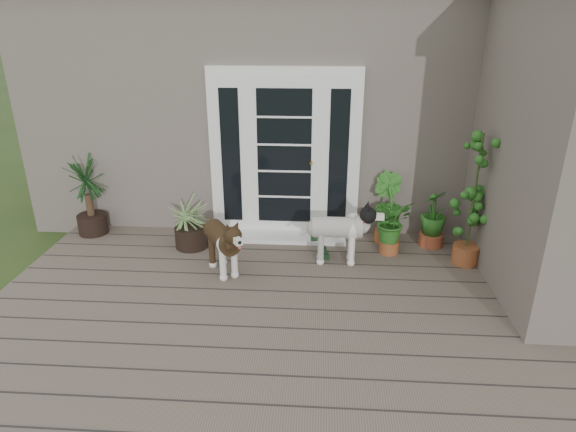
{
  "coord_description": "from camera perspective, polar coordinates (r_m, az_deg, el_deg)",
  "views": [
    {
      "loc": [
        0.24,
        -3.45,
        2.82
      ],
      "look_at": [
        -0.1,
        1.75,
        0.7
      ],
      "focal_mm": 30.75,
      "sensor_mm": 36.0,
      "label": 1
    }
  ],
  "objects": [
    {
      "name": "deck",
      "position": [
        4.74,
        0.13,
        -13.45
      ],
      "size": [
        6.2,
        4.6,
        0.12
      ],
      "primitive_type": "cube",
      "color": "#6B5B4C",
      "rests_on": "ground"
    },
    {
      "name": "house_main",
      "position": [
        8.2,
        2.09,
        13.22
      ],
      "size": [
        7.4,
        4.0,
        3.1
      ],
      "primitive_type": "cube",
      "color": "#665E54",
      "rests_on": "ground"
    },
    {
      "name": "door_unit",
      "position": [
        6.28,
        -0.4,
        7.14
      ],
      "size": [
        1.9,
        0.14,
        2.15
      ],
      "primitive_type": "cube",
      "color": "white",
      "rests_on": "deck"
    },
    {
      "name": "door_step",
      "position": [
        6.45,
        -0.5,
        -2.37
      ],
      "size": [
        1.6,
        0.4,
        0.05
      ],
      "primitive_type": "cube",
      "color": "white",
      "rests_on": "deck"
    },
    {
      "name": "brindle_dog",
      "position": [
        5.55,
        -7.59,
        -3.54
      ],
      "size": [
        0.68,
        0.81,
        0.63
      ],
      "primitive_type": null,
      "rotation": [
        0.0,
        0.0,
        3.7
      ],
      "color": "#402B17",
      "rests_on": "deck"
    },
    {
      "name": "white_dog",
      "position": [
        5.75,
        5.67,
        -2.4
      ],
      "size": [
        0.78,
        0.33,
        0.65
      ],
      "primitive_type": null,
      "rotation": [
        0.0,
        0.0,
        -1.57
      ],
      "color": "silver",
      "rests_on": "deck"
    },
    {
      "name": "spider_plant",
      "position": [
        6.2,
        -11.26,
        -0.49
      ],
      "size": [
        0.77,
        0.77,
        0.72
      ],
      "primitive_type": null,
      "rotation": [
        0.0,
        0.0,
        0.15
      ],
      "color": "#8CA464",
      "rests_on": "deck"
    },
    {
      "name": "yucca",
      "position": [
        6.92,
        -22.08,
        2.11
      ],
      "size": [
        0.91,
        0.91,
        1.04
      ],
      "primitive_type": null,
      "rotation": [
        0.0,
        0.0,
        0.33
      ],
      "color": "black",
      "rests_on": "deck"
    },
    {
      "name": "herb_a",
      "position": [
        6.08,
        11.73,
        -1.59
      ],
      "size": [
        0.66,
        0.66,
        0.6
      ],
      "primitive_type": "imported",
      "rotation": [
        0.0,
        0.0,
        0.6
      ],
      "color": "#1D5819",
      "rests_on": "deck"
    },
    {
      "name": "herb_b",
      "position": [
        6.37,
        11.29,
        -0.08
      ],
      "size": [
        0.63,
        0.63,
        0.68
      ],
      "primitive_type": "imported",
      "rotation": [
        0.0,
        0.0,
        2.2
      ],
      "color": "#255B1A",
      "rests_on": "deck"
    },
    {
      "name": "herb_c",
      "position": [
        6.41,
        16.38,
        -0.85
      ],
      "size": [
        0.54,
        0.54,
        0.59
      ],
      "primitive_type": "imported",
      "rotation": [
        0.0,
        0.0,
        3.94
      ],
      "color": "#2D641C",
      "rests_on": "deck"
    },
    {
      "name": "sapling",
      "position": [
        5.89,
        20.67,
        1.86
      ],
      "size": [
        0.57,
        0.57,
        1.6
      ],
      "primitive_type": null,
      "rotation": [
        0.0,
        0.0,
        0.23
      ],
      "color": "#16501C",
      "rests_on": "deck"
    },
    {
      "name": "clog_left",
      "position": [
        6.0,
        4.11,
        -4.22
      ],
      "size": [
        0.18,
        0.3,
        0.08
      ],
      "primitive_type": null,
      "rotation": [
        0.0,
        0.0,
        0.18
      ],
      "color": "black",
      "rests_on": "deck"
    },
    {
      "name": "clog_right",
      "position": [
        6.37,
        3.05,
        -2.57
      ],
      "size": [
        0.14,
        0.28,
        0.08
      ],
      "primitive_type": null,
      "rotation": [
        0.0,
        0.0,
        0.05
      ],
      "color": "#16391A",
      "rests_on": "deck"
    }
  ]
}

